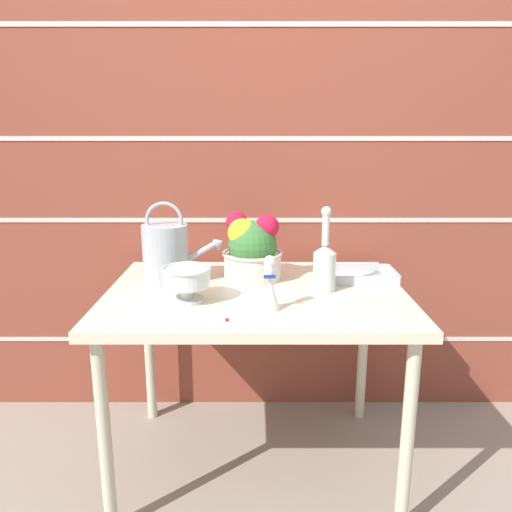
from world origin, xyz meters
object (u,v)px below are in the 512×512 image
(crystal_pedestal_bowl, at_px, (187,279))
(wire_tray, at_px, (361,277))
(glass_decanter, at_px, (325,264))
(flower_planter, at_px, (252,250))
(figurine_vase, at_px, (269,288))
(watering_can, at_px, (167,253))

(crystal_pedestal_bowl, height_order, wire_tray, crystal_pedestal_bowl)
(crystal_pedestal_bowl, height_order, glass_decanter, glass_decanter)
(crystal_pedestal_bowl, bearing_deg, wire_tray, 21.65)
(flower_planter, bearing_deg, figurine_vase, -80.29)
(watering_can, relative_size, figurine_vase, 1.73)
(figurine_vase, distance_m, wire_tray, 0.51)
(glass_decanter, xyz_separation_m, figurine_vase, (-0.21, -0.21, -0.03))
(flower_planter, bearing_deg, watering_can, -171.13)
(figurine_vase, bearing_deg, glass_decanter, 44.98)
(watering_can, height_order, crystal_pedestal_bowl, watering_can)
(glass_decanter, xyz_separation_m, wire_tray, (0.17, 0.14, -0.09))
(crystal_pedestal_bowl, xyz_separation_m, figurine_vase, (0.28, -0.09, -0.01))
(glass_decanter, bearing_deg, figurine_vase, -135.02)
(crystal_pedestal_bowl, distance_m, glass_decanter, 0.50)
(wire_tray, bearing_deg, glass_decanter, -140.09)
(glass_decanter, distance_m, figurine_vase, 0.29)
(watering_can, height_order, wire_tray, watering_can)
(crystal_pedestal_bowl, distance_m, figurine_vase, 0.29)
(crystal_pedestal_bowl, height_order, flower_planter, flower_planter)
(flower_planter, xyz_separation_m, wire_tray, (0.44, -0.01, -0.11))
(watering_can, distance_m, crystal_pedestal_bowl, 0.25)
(watering_can, bearing_deg, wire_tray, 3.06)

